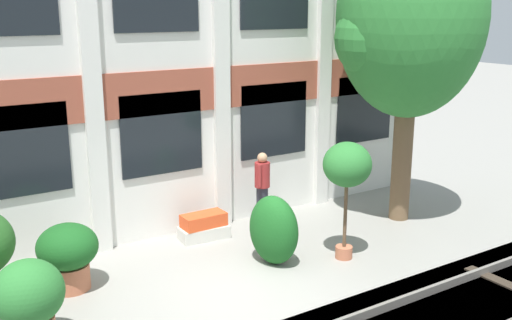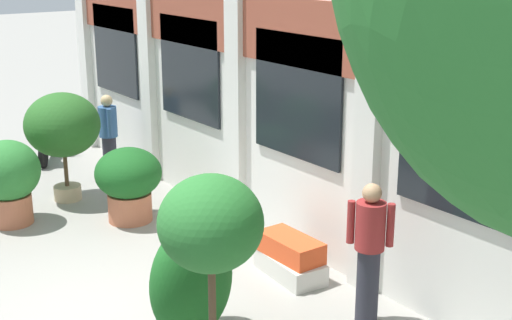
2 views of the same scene
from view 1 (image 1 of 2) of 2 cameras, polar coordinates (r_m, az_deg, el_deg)
ground_plane at (r=10.69m, az=-1.66°, el=-12.28°), size 80.00×80.00×0.00m
apartment_facade at (r=12.49m, az=-9.74°, el=10.51°), size 14.40×0.64×8.01m
broadleaf_tree at (r=13.61m, az=14.51°, el=12.55°), size 3.38×3.22×6.75m
potted_plant_glazed_jar at (r=10.95m, az=-17.48°, el=-8.41°), size 1.05×1.05×1.19m
potted_plant_ribbed_drum at (r=9.32m, az=-20.79°, el=-12.30°), size 1.01×1.01×1.35m
potted_plant_square_trough at (r=12.82m, az=-4.99°, el=-6.35°), size 1.07×0.59×0.55m
potted_plant_tall_urn at (r=11.45m, az=8.68°, el=-0.76°), size 0.93×0.93×2.34m
resident_by_doorway at (r=13.28m, az=0.60°, el=-2.59°), size 0.42×0.38×1.70m
topiary_hedge at (r=11.47m, az=1.69°, el=-6.67°), size 0.94×1.22×1.35m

